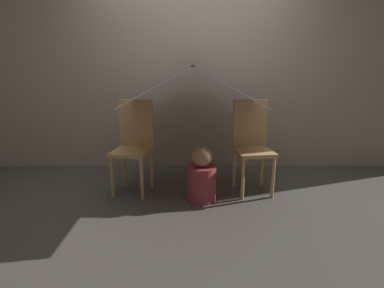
{
  "coord_description": "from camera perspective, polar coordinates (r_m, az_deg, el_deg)",
  "views": [
    {
      "loc": [
        -0.01,
        -2.92,
        1.32
      ],
      "look_at": [
        0.0,
        0.09,
        0.54
      ],
      "focal_mm": 28.0,
      "sensor_mm": 36.0,
      "label": 1
    }
  ],
  "objects": [
    {
      "name": "sheet_canopy",
      "position": [
        3.01,
        -0.0,
        11.46
      ],
      "size": [
        1.29,
        1.19,
        0.36
      ],
      "color": "silver"
    },
    {
      "name": "chair_left",
      "position": [
        3.24,
        -11.18,
        0.21
      ],
      "size": [
        0.44,
        0.44,
        0.98
      ],
      "rotation": [
        0.0,
        0.0,
        -0.18
      ],
      "color": "tan",
      "rests_on": "ground_plane"
    },
    {
      "name": "chair_right",
      "position": [
        3.24,
        11.22,
        0.22
      ],
      "size": [
        0.42,
        0.42,
        0.98
      ],
      "rotation": [
        0.0,
        0.0,
        0.13
      ],
      "color": "tan",
      "rests_on": "ground_plane"
    },
    {
      "name": "ground_plane",
      "position": [
        3.2,
        0.0,
        -9.76
      ],
      "size": [
        8.8,
        8.8,
        0.0
      ],
      "primitive_type": "plane",
      "color": "#47423D"
    },
    {
      "name": "wall_back",
      "position": [
        3.9,
        -0.03,
        13.55
      ],
      "size": [
        7.0,
        0.05,
        2.5
      ],
      "color": "gray",
      "rests_on": "ground_plane"
    },
    {
      "name": "person_front",
      "position": [
        3.02,
        1.75,
        -6.33
      ],
      "size": [
        0.29,
        0.29,
        0.57
      ],
      "color": "maroon",
      "rests_on": "ground_plane"
    }
  ]
}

